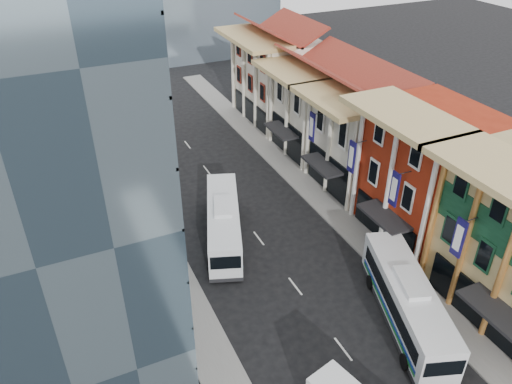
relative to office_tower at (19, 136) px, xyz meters
name	(u,v)px	position (x,y,z in m)	size (l,w,h in m)	color
sidewalk_right	(338,216)	(25.50, 3.00, -14.93)	(3.00, 90.00, 0.15)	slate
sidewalk_left	(169,263)	(8.50, 3.00, -14.93)	(3.00, 90.00, 0.15)	slate
shophouse_red	(428,174)	(31.00, -2.00, -9.00)	(8.00, 10.00, 12.00)	#9A2711
shophouse_cream_near	(364,141)	(31.00, 7.50, -10.00)	(8.00, 9.00, 10.00)	silver
shophouse_cream_mid	(319,110)	(31.00, 16.50, -10.00)	(8.00, 9.00, 10.00)	silver
shophouse_cream_far	(278,79)	(31.00, 27.00, -9.50)	(8.00, 12.00, 11.00)	silver
office_tower	(19,136)	(0.00, 0.00, 0.00)	(12.00, 26.00, 30.00)	#3F5564
office_block_far	(38,117)	(1.00, 23.00, -8.00)	(10.00, 18.00, 14.00)	gray
bus_left_far	(223,222)	(14.05, 4.15, -13.06)	(2.83, 12.07, 3.87)	white
bus_right	(407,301)	(22.50, -10.60, -12.99)	(2.93, 12.52, 4.01)	silver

